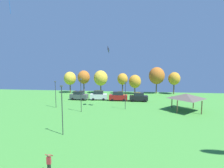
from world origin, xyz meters
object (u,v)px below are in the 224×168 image
object	(u,v)px
treeline_tree_2	(101,78)
kite_flying_5	(108,49)
light_post_3	(81,93)
treeline_tree_6	(174,79)
parked_car_rightmost_in_row	(139,97)
kite_flying_3	(4,13)
light_post_1	(125,94)
treeline_tree_1	(84,77)
treeline_tree_3	(123,79)
treeline_tree_0	(70,78)
light_post_2	(62,107)
parked_car_third_from_left	(118,96)
treeline_tree_4	(135,81)
parked_car_second_from_left	(99,95)
light_post_0	(56,93)
treeline_tree_5	(157,76)
person_standing_mid_field	(49,162)
park_pavilion	(186,96)
parked_car_leftmost	(79,95)

from	to	relation	value
treeline_tree_2	kite_flying_5	bearing A→B (deg)	-74.99
light_post_3	treeline_tree_6	size ratio (longest dim) A/B	0.95
parked_car_rightmost_in_row	kite_flying_3	bearing A→B (deg)	-106.26
kite_flying_5	light_post_1	size ratio (longest dim) A/B	0.27
treeline_tree_1	treeline_tree_3	world-z (taller)	treeline_tree_1
parked_car_rightmost_in_row	treeline_tree_0	size ratio (longest dim) A/B	0.65
kite_flying_3	light_post_2	bearing A→B (deg)	95.71
treeline_tree_0	light_post_2	bearing A→B (deg)	-71.46
parked_car_third_from_left	treeline_tree_1	world-z (taller)	treeline_tree_1
parked_car_rightmost_in_row	treeline_tree_4	world-z (taller)	treeline_tree_4
parked_car_second_from_left	light_post_0	distance (m)	12.36
treeline_tree_5	parked_car_second_from_left	bearing A→B (deg)	-142.68
person_standing_mid_field	parked_car_rightmost_in_row	world-z (taller)	parked_car_rightmost_in_row
light_post_1	light_post_2	world-z (taller)	light_post_2
kite_flying_5	light_post_1	distance (m)	9.95
kite_flying_5	treeline_tree_4	bearing A→B (deg)	73.62
park_pavilion	light_post_1	xyz separation A→B (m)	(-12.39, -0.29, 0.24)
parked_car_leftmost	parked_car_second_from_left	world-z (taller)	parked_car_second_from_left
parked_car_rightmost_in_row	light_post_0	distance (m)	20.46
treeline_tree_4	treeline_tree_5	xyz separation A→B (m)	(7.05, 1.84, 1.78)
person_standing_mid_field	park_pavilion	xyz separation A→B (m)	(18.06, 23.04, 2.04)
light_post_2	treeline_tree_4	xyz separation A→B (m)	(10.08, 34.51, 0.24)
park_pavilion	light_post_3	distance (m)	21.35
parked_car_second_from_left	park_pavilion	xyz separation A→B (m)	(19.88, -8.78, 1.84)
person_standing_mid_field	treeline_tree_2	bearing A→B (deg)	94.80
parked_car_leftmost	parked_car_third_from_left	size ratio (longest dim) A/B	1.02
kite_flying_5	light_post_2	bearing A→B (deg)	-106.15
treeline_tree_0	treeline_tree_1	xyz separation A→B (m)	(4.70, 0.13, 0.41)
kite_flying_5	treeline_tree_3	distance (m)	21.08
treeline_tree_5	parked_car_third_from_left	bearing A→B (deg)	-130.99
parked_car_third_from_left	light_post_0	size ratio (longest dim) A/B	0.81
treeline_tree_1	light_post_3	bearing A→B (deg)	-75.54
light_post_2	treeline_tree_0	distance (m)	36.03
park_pavilion	treeline_tree_2	bearing A→B (deg)	137.51
light_post_2	light_post_0	bearing A→B (deg)	117.63
treeline_tree_0	treeline_tree_3	bearing A→B (deg)	-0.21
kite_flying_3	treeline_tree_6	xyz separation A→B (m)	(21.37, 46.70, -7.75)
light_post_1	light_post_2	size ratio (longest dim) A/B	0.86
light_post_1	treeline_tree_6	distance (m)	25.68
treeline_tree_6	parked_car_second_from_left	bearing A→B (deg)	-151.68
parked_car_second_from_left	parked_car_leftmost	bearing A→B (deg)	-179.55
kite_flying_5	parked_car_third_from_left	distance (m)	14.30
person_standing_mid_field	treeline_tree_4	xyz separation A→B (m)	(7.92, 42.78, 2.99)
parked_car_second_from_left	treeline_tree_0	xyz separation A→B (m)	(-11.79, 10.60, 3.62)
treeline_tree_1	kite_flying_5	bearing A→B (deg)	-60.87
treeline_tree_1	light_post_0	bearing A→B (deg)	-91.86
kite_flying_3	light_post_3	xyz separation A→B (m)	(-1.98, 22.67, -8.97)
treeline_tree_4	light_post_1	bearing A→B (deg)	-96.41
kite_flying_3	light_post_2	distance (m)	14.39
treeline_tree_6	parked_car_third_from_left	bearing A→B (deg)	-143.72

